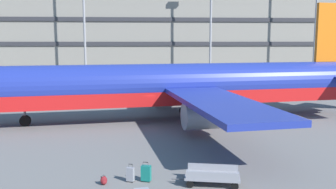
% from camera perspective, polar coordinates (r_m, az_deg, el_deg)
% --- Properties ---
extents(ground_plane, '(600.00, 600.00, 0.00)m').
position_cam_1_polar(ground_plane, '(32.15, -4.26, -4.21)').
color(ground_plane, slate).
extents(terminal_structure, '(167.34, 21.24, 16.97)m').
position_cam_1_polar(terminal_structure, '(77.78, -4.19, 9.31)').
color(terminal_structure, gray).
rests_on(terminal_structure, ground_plane).
extents(airliner, '(38.69, 31.44, 10.35)m').
position_cam_1_polar(airliner, '(32.85, 1.70, 1.24)').
color(airliner, navy).
rests_on(airliner, ground_plane).
extents(light_mast_center_right, '(1.80, 0.50, 19.78)m').
position_cam_1_polar(light_mast_center_right, '(62.62, 6.53, 12.38)').
color(light_mast_center_right, gray).
rests_on(light_mast_center_right, ground_plane).
extents(light_mast_right, '(1.80, 0.50, 22.23)m').
position_cam_1_polar(light_mast_right, '(68.11, 21.63, 12.59)').
color(light_mast_right, gray).
rests_on(light_mast_right, ground_plane).
extents(suitcase_scuffed, '(0.41, 0.32, 0.89)m').
position_cam_1_polar(suitcase_scuffed, '(18.91, -5.74, -11.94)').
color(suitcase_scuffed, gray).
rests_on(suitcase_scuffed, ground_plane).
extents(suitcase_orange, '(0.53, 0.40, 1.02)m').
position_cam_1_polar(suitcase_orange, '(18.88, -3.34, -11.81)').
color(suitcase_orange, '#147266').
rests_on(suitcase_orange, ground_plane).
extents(backpack_navy, '(0.41, 0.37, 0.47)m').
position_cam_1_polar(backpack_navy, '(18.78, -9.70, -12.76)').
color(backpack_navy, maroon).
rests_on(backpack_navy, ground_plane).
extents(baggage_cart, '(3.37, 1.79, 0.82)m').
position_cam_1_polar(baggage_cart, '(18.61, 6.74, -12.17)').
color(baggage_cart, gray).
rests_on(baggage_cart, ground_plane).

